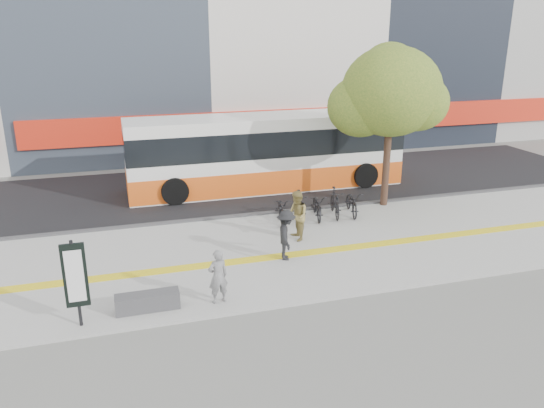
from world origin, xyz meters
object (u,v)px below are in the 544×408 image
object	(u,v)px
bench	(148,302)
signboard	(75,277)
street_tree	(389,93)
seated_woman	(218,276)
pedestrian_dark	(286,235)
pedestrian_tan	(297,216)
bus	(267,154)

from	to	relation	value
bench	signboard	size ratio (longest dim) A/B	0.73
street_tree	seated_woman	xyz separation A→B (m)	(-7.98, -6.15, -3.70)
pedestrian_dark	street_tree	bearing A→B (deg)	-40.03
bench	pedestrian_tan	distance (m)	6.20
bench	street_tree	bearing A→B (deg)	31.62
signboard	bus	distance (m)	12.55
bus	seated_woman	bearing A→B (deg)	-112.98
pedestrian_tan	bus	bearing A→B (deg)	173.47
bench	signboard	xyz separation A→B (m)	(-1.60, -0.31, 1.06)
seated_woman	pedestrian_dark	distance (m)	3.29
street_tree	seated_woman	world-z (taller)	street_tree
bench	street_tree	xyz separation A→B (m)	(9.78, 6.02, 4.21)
signboard	street_tree	bearing A→B (deg)	29.07
pedestrian_tan	pedestrian_dark	size ratio (longest dim) A/B	1.08
signboard	street_tree	xyz separation A→B (m)	(11.38, 6.33, 3.15)
bench	pedestrian_tan	world-z (taller)	pedestrian_tan
signboard	pedestrian_tan	xyz separation A→B (m)	(6.77, 3.67, -0.44)
street_tree	bus	size ratio (longest dim) A/B	0.52
signboard	pedestrian_tan	size ratio (longest dim) A/B	1.30
street_tree	bus	xyz separation A→B (m)	(-3.81, 3.68, -2.94)
signboard	pedestrian_dark	bearing A→B (deg)	20.97
signboard	street_tree	distance (m)	13.40
bus	bench	bearing A→B (deg)	-121.60
street_tree	bench	bearing A→B (deg)	-148.38
bus	pedestrian_tan	distance (m)	6.42
seated_woman	pedestrian_tan	size ratio (longest dim) A/B	0.87
street_tree	pedestrian_dark	xyz separation A→B (m)	(-5.44, -4.05, -3.65)
bench	signboard	bearing A→B (deg)	-169.19
bus	pedestrian_tan	bearing A→B (deg)	-97.16
seated_woman	pedestrian_tan	bearing A→B (deg)	-146.66
seated_woman	pedestrian_tan	world-z (taller)	pedestrian_tan
bench	bus	distance (m)	11.46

